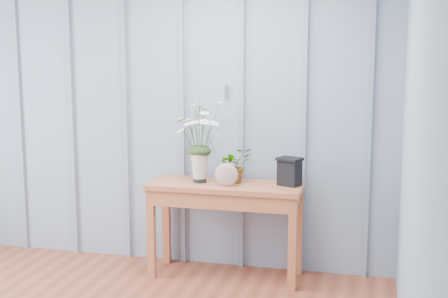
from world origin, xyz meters
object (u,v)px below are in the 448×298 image
(daisy_vase, at_px, (199,131))
(felt_disc_vessel, at_px, (226,175))
(carved_box, at_px, (290,171))
(sideboard, at_px, (226,198))

(daisy_vase, distance_m, felt_disc_vessel, 0.41)
(daisy_vase, height_order, carved_box, daisy_vase)
(daisy_vase, xyz_separation_m, carved_box, (0.70, 0.05, -0.29))
(daisy_vase, height_order, felt_disc_vessel, daisy_vase)
(sideboard, relative_size, daisy_vase, 1.86)
(daisy_vase, relative_size, felt_disc_vessel, 3.60)
(carved_box, bearing_deg, daisy_vase, -175.61)
(sideboard, height_order, felt_disc_vessel, felt_disc_vessel)
(sideboard, relative_size, carved_box, 5.53)
(daisy_vase, distance_m, carved_box, 0.76)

